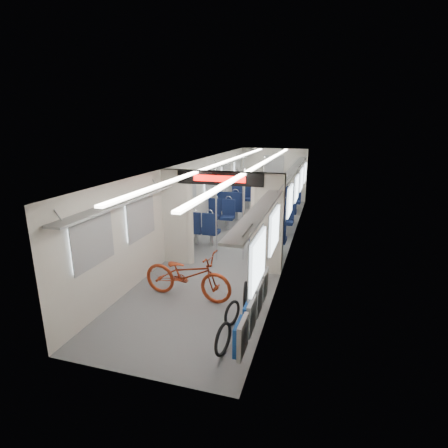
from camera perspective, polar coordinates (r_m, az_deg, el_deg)
name	(u,v)px	position (r m, az deg, el deg)	size (l,w,h in m)	color
carriage	(239,192)	(9.69, 2.50, 5.20)	(12.00, 12.02, 2.31)	#515456
bicycle	(187,275)	(6.91, -6.01, -8.24)	(0.64, 1.85, 0.97)	maroon
flip_bench	(254,307)	(5.59, 4.84, -13.34)	(0.12, 2.10, 0.51)	gray
bike_hoop_a	(223,340)	(5.44, -0.15, -18.48)	(0.52, 0.52, 0.05)	black
bike_hoop_b	(232,314)	(6.13, 1.34, -14.53)	(0.45, 0.45, 0.05)	black
bike_hoop_c	(245,296)	(6.65, 3.49, -11.65)	(0.51, 0.51, 0.05)	black
seat_bay_near_left	(213,219)	(10.58, -1.88, 0.76)	(0.90, 2.01, 1.08)	#0C1535
seat_bay_near_right	(274,224)	(10.08, 8.11, -0.01)	(0.94, 2.22, 1.14)	#0C1535
seat_bay_far_left	(237,199)	(13.31, 2.08, 4.09)	(0.95, 2.27, 1.16)	#0C1535
seat_bay_far_right	(286,203)	(13.05, 10.14, 3.48)	(0.90, 2.05, 1.09)	#0C1535
stanchion_near_left	(216,216)	(8.52, -1.28, 1.29)	(0.04, 0.04, 2.30)	silver
stanchion_near_right	(244,216)	(8.58, 3.24, 1.37)	(0.05, 0.05, 2.30)	silver
stanchion_far_left	(243,190)	(11.90, 3.12, 5.50)	(0.04, 0.04, 2.30)	silver
stanchion_far_right	(263,191)	(11.76, 6.43, 5.30)	(0.04, 0.04, 2.30)	silver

